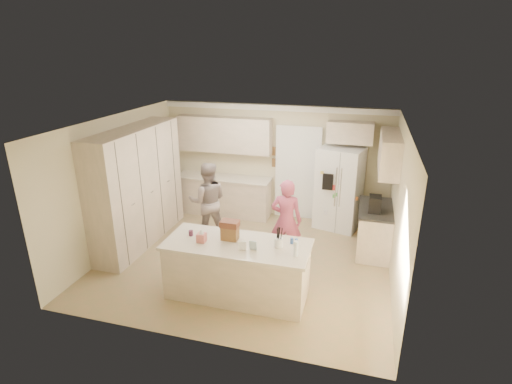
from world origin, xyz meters
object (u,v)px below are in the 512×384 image
(island_base, at_px, (238,270))
(dollhouse_body, at_px, (230,233))
(teen_boy, at_px, (208,201))
(refrigerator, at_px, (339,188))
(coffee_maker, at_px, (375,204))
(utensil_crock, at_px, (279,243))
(tissue_box, at_px, (202,238))
(teen_girl, at_px, (286,220))

(island_base, bearing_deg, dollhouse_body, 146.31)
(teen_boy, bearing_deg, refrigerator, -174.29)
(coffee_maker, distance_m, island_base, 2.87)
(coffee_maker, bearing_deg, island_base, -137.17)
(island_base, relative_size, utensil_crock, 14.67)
(refrigerator, xyz_separation_m, dollhouse_body, (-1.47, -2.97, 0.14))
(tissue_box, bearing_deg, island_base, 10.30)
(dollhouse_body, distance_m, teen_boy, 2.01)
(island_base, height_order, dollhouse_body, dollhouse_body)
(utensil_crock, bearing_deg, teen_girl, 96.34)
(refrigerator, relative_size, dollhouse_body, 6.92)
(refrigerator, height_order, dollhouse_body, refrigerator)
(coffee_maker, xyz_separation_m, teen_boy, (-3.27, -0.11, -0.25))
(coffee_maker, relative_size, tissue_box, 2.14)
(coffee_maker, height_order, teen_girl, teen_girl)
(coffee_maker, bearing_deg, tissue_box, -142.43)
(utensil_crock, relative_size, tissue_box, 1.07)
(coffee_maker, xyz_separation_m, island_base, (-2.05, -1.90, -0.63))
(refrigerator, height_order, coffee_maker, refrigerator)
(refrigerator, xyz_separation_m, utensil_crock, (-0.67, -3.02, 0.10))
(island_base, relative_size, teen_girl, 1.39)
(refrigerator, bearing_deg, coffee_maker, -43.47)
(refrigerator, relative_size, teen_boy, 1.10)
(refrigerator, bearing_deg, teen_boy, -138.90)
(coffee_maker, height_order, utensil_crock, coffee_maker)
(teen_boy, distance_m, teen_girl, 1.78)
(refrigerator, bearing_deg, tissue_box, -106.11)
(dollhouse_body, bearing_deg, utensil_crock, -3.58)
(teen_girl, bearing_deg, tissue_box, 51.74)
(utensil_crock, height_order, tissue_box, utensil_crock)
(tissue_box, height_order, teen_girl, teen_girl)
(coffee_maker, distance_m, teen_girl, 1.66)
(utensil_crock, height_order, teen_boy, teen_boy)
(coffee_maker, distance_m, tissue_box, 3.28)
(tissue_box, bearing_deg, utensil_crock, 7.13)
(dollhouse_body, bearing_deg, coffee_maker, 39.29)
(island_base, bearing_deg, teen_boy, 124.26)
(tissue_box, bearing_deg, coffee_maker, 37.57)
(refrigerator, height_order, teen_girl, refrigerator)
(teen_boy, bearing_deg, dollhouse_body, 101.37)
(refrigerator, xyz_separation_m, island_base, (-1.32, -3.07, -0.46))
(coffee_maker, bearing_deg, teen_girl, -160.41)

